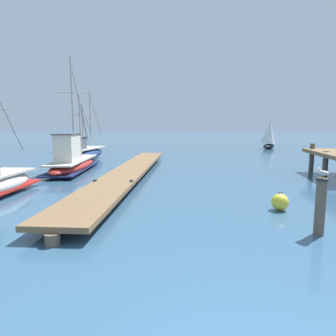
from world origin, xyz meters
name	(u,v)px	position (x,y,z in m)	size (l,w,h in m)	color
floating_dock	(131,170)	(-4.11, 13.96, 0.36)	(1.99, 19.80, 0.53)	brown
fishing_boat_1	(72,161)	(-8.05, 15.51, 0.68)	(2.37, 7.66, 6.99)	#AD2823
fishing_boat_2	(81,153)	(-9.38, 20.93, 0.65)	(2.63, 7.98, 5.72)	navy
mooring_piling	(320,205)	(2.45, 5.34, 0.79)	(0.30, 0.30, 1.50)	brown
perched_seagull	(323,173)	(2.45, 5.33, 1.65)	(0.25, 0.35, 0.27)	gold
mooring_buoy	(280,202)	(2.14, 7.59, 0.29)	(0.57, 0.57, 0.64)	yellow
distant_sailboat	(269,136)	(9.16, 34.97, 1.61)	(2.70, 3.54, 3.70)	black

